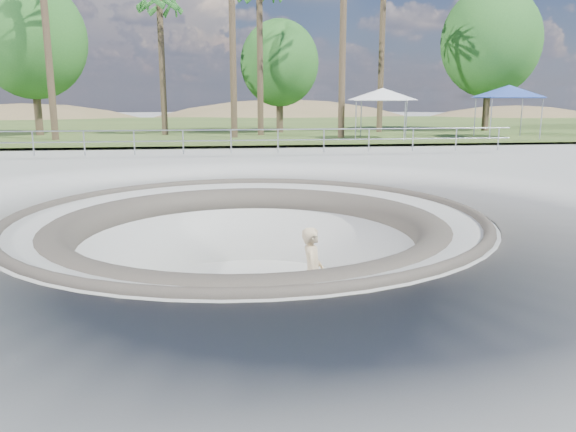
# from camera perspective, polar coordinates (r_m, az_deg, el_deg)

# --- Properties ---
(ground) EXTENTS (180.00, 180.00, 0.00)m
(ground) POSITION_cam_1_polar(r_m,az_deg,el_deg) (12.27, -4.07, 0.04)
(ground) COLOR #A3A49F
(ground) RESTS_ON ground
(skate_bowl) EXTENTS (14.00, 14.00, 4.10)m
(skate_bowl) POSITION_cam_1_polar(r_m,az_deg,el_deg) (12.78, -3.95, -8.01)
(skate_bowl) COLOR #A3A49F
(skate_bowl) RESTS_ON ground
(grass_strip) EXTENTS (180.00, 36.00, 0.12)m
(grass_strip) POSITION_cam_1_polar(r_m,az_deg,el_deg) (46.05, -6.62, 9.08)
(grass_strip) COLOR #3A5421
(grass_strip) RESTS_ON ground
(distant_hills) EXTENTS (103.20, 45.00, 28.60)m
(distant_hills) POSITION_cam_1_polar(r_m,az_deg,el_deg) (69.96, -3.68, 4.17)
(distant_hills) COLOR brown
(distant_hills) RESTS_ON ground
(safety_railing) EXTENTS (25.00, 0.06, 1.03)m
(safety_railing) POSITION_cam_1_polar(r_m,az_deg,el_deg) (24.07, -5.81, 7.57)
(safety_railing) COLOR #969A9E
(safety_railing) RESTS_ON ground
(skateboard) EXTENTS (0.77, 0.28, 0.08)m
(skateboard) POSITION_cam_1_polar(r_m,az_deg,el_deg) (11.53, 2.44, -10.33)
(skateboard) COLOR brown
(skateboard) RESTS_ON ground
(skater) EXTENTS (0.55, 0.74, 1.86)m
(skater) POSITION_cam_1_polar(r_m,az_deg,el_deg) (11.20, 2.48, -5.85)
(skater) COLOR #CBB083
(skater) RESTS_ON skateboard
(canopy_white) EXTENTS (5.02, 5.02, 2.71)m
(canopy_white) POSITION_cam_1_polar(r_m,az_deg,el_deg) (31.32, 9.59, 12.09)
(canopy_white) COLOR #969A9E
(canopy_white) RESTS_ON ground
(canopy_blue) EXTENTS (5.67, 5.67, 2.89)m
(canopy_blue) POSITION_cam_1_polar(r_m,az_deg,el_deg) (34.10, 21.52, 11.68)
(canopy_blue) COLOR #969A9E
(canopy_blue) RESTS_ON ground
(palm_b) EXTENTS (2.60, 2.60, 8.91)m
(palm_b) POSITION_cam_1_polar(r_m,az_deg,el_deg) (35.27, -12.94, 20.33)
(palm_b) COLOR brown
(palm_b) RESTS_ON ground
(bushy_tree_left) EXTENTS (6.24, 5.67, 9.00)m
(bushy_tree_left) POSITION_cam_1_polar(r_m,az_deg,el_deg) (36.94, -24.62, 15.99)
(bushy_tree_left) COLOR brown
(bushy_tree_left) RESTS_ON ground
(bushy_tree_mid) EXTENTS (4.93, 4.49, 7.12)m
(bushy_tree_mid) POSITION_cam_1_polar(r_m,az_deg,el_deg) (36.58, -0.86, 15.24)
(bushy_tree_mid) COLOR brown
(bushy_tree_mid) RESTS_ON ground
(bushy_tree_right) EXTENTS (6.55, 5.95, 9.45)m
(bushy_tree_right) POSITION_cam_1_polar(r_m,az_deg,el_deg) (40.77, 19.92, 16.27)
(bushy_tree_right) COLOR brown
(bushy_tree_right) RESTS_ON ground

